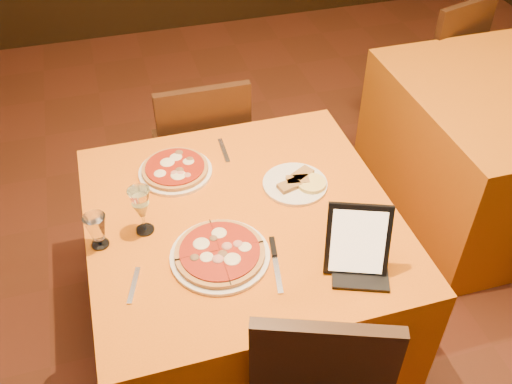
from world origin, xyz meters
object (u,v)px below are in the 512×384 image
object	(u,v)px
water_glass	(97,231)
pizza_far	(175,170)
main_table	(243,281)
chair_side_far	(428,63)
pizza_near	(220,254)
chair_main_far	(200,149)
wine_glass	(142,211)
side_table	(501,149)
tablet	(358,240)

from	to	relation	value
water_glass	pizza_far	bearing A→B (deg)	44.42
main_table	chair_side_far	bearing A→B (deg)	39.76
main_table	pizza_near	distance (m)	0.45
chair_main_far	wine_glass	distance (m)	0.95
water_glass	wine_glass	bearing A→B (deg)	9.45
main_table	water_glass	size ratio (longest dim) A/B	8.46
pizza_far	water_glass	bearing A→B (deg)	-135.58
pizza_near	pizza_far	bearing A→B (deg)	97.62
side_table	wine_glass	distance (m)	1.98
chair_side_far	tablet	size ratio (longest dim) A/B	3.73
wine_glass	tablet	xyz separation A→B (m)	(0.63, -0.35, 0.03)
side_table	pizza_far	xyz separation A→B (m)	(-1.71, -0.18, 0.39)
main_table	wine_glass	world-z (taller)	wine_glass
side_table	pizza_far	size ratio (longest dim) A/B	3.84
chair_side_far	main_table	bearing A→B (deg)	23.70
side_table	pizza_near	bearing A→B (deg)	-158.25
pizza_near	main_table	bearing A→B (deg)	56.25
pizza_near	wine_glass	size ratio (longest dim) A/B	1.76
chair_main_far	wine_glass	world-z (taller)	wine_glass
chair_side_far	pizza_far	size ratio (longest dim) A/B	3.18
pizza_far	wine_glass	bearing A→B (deg)	-119.30
pizza_far	wine_glass	size ratio (longest dim) A/B	1.51
side_table	pizza_near	size ratio (longest dim) A/B	3.29
side_table	tablet	distance (m)	1.56
pizza_near	chair_side_far	bearing A→B (deg)	41.39
chair_main_far	pizza_far	xyz separation A→B (m)	(-0.19, -0.51, 0.31)
chair_side_far	tablet	distance (m)	2.06
water_glass	tablet	size ratio (longest dim) A/B	0.53
side_table	wine_glass	world-z (taller)	wine_glass
chair_side_far	water_glass	xyz separation A→B (m)	(-2.02, -1.28, 0.36)
wine_glass	main_table	bearing A→B (deg)	-2.16
chair_main_far	pizza_far	distance (m)	0.63
pizza_near	wine_glass	world-z (taller)	wine_glass
side_table	chair_side_far	size ratio (longest dim) A/B	1.21
pizza_far	chair_main_far	bearing A→B (deg)	70.13
main_table	wine_glass	distance (m)	0.58
wine_glass	tablet	bearing A→B (deg)	-29.06
side_table	water_glass	distance (m)	2.12
main_table	water_glass	world-z (taller)	water_glass
side_table	water_glass	size ratio (longest dim) A/B	8.46
tablet	wine_glass	bearing A→B (deg)	172.30
main_table	tablet	xyz separation A→B (m)	(0.29, -0.34, 0.49)
pizza_near	tablet	world-z (taller)	tablet
pizza_near	side_table	bearing A→B (deg)	21.75
chair_main_far	chair_side_far	world-z (taller)	same
pizza_near	tablet	bearing A→B (deg)	-20.84
main_table	chair_side_far	distance (m)	1.98
chair_side_far	pizza_far	bearing A→B (deg)	13.57
chair_main_far	water_glass	xyz separation A→B (m)	(-0.50, -0.82, 0.36)
chair_side_far	pizza_far	distance (m)	1.99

